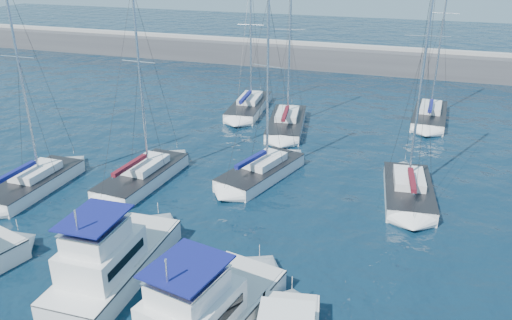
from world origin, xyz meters
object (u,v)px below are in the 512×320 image
(sailboat_mid_d, at_px, (408,190))
(sailboat_back_b, at_px, (287,123))
(sailboat_mid_c, at_px, (261,171))
(sailboat_back_c, at_px, (430,115))
(sailboat_mid_b, at_px, (143,176))
(motor_yacht_stbd_inner, at_px, (202,316))
(motor_yacht_port_inner, at_px, (111,263))
(sailboat_mid_a, at_px, (33,183))
(sailboat_back_a, at_px, (249,106))

(sailboat_mid_d, bearing_deg, sailboat_back_b, 129.90)
(sailboat_mid_c, relative_size, sailboat_mid_d, 0.75)
(sailboat_back_b, distance_m, sailboat_back_c, 14.60)
(sailboat_mid_b, distance_m, sailboat_mid_d, 19.01)
(sailboat_mid_c, bearing_deg, motor_yacht_stbd_inner, -64.61)
(sailboat_mid_d, height_order, sailboat_back_c, sailboat_mid_d)
(motor_yacht_port_inner, xyz_separation_m, sailboat_mid_b, (-4.66, 10.93, -0.62))
(motor_yacht_stbd_inner, bearing_deg, sailboat_back_c, 86.47)
(sailboat_back_c, bearing_deg, sailboat_mid_a, -134.08)
(motor_yacht_port_inner, height_order, motor_yacht_stbd_inner, same)
(sailboat_back_a, height_order, sailboat_back_b, sailboat_back_b)
(sailboat_mid_a, distance_m, sailboat_mid_b, 7.69)
(motor_yacht_port_inner, xyz_separation_m, sailboat_mid_a, (-11.46, 7.36, -0.61))
(motor_yacht_port_inner, distance_m, sailboat_mid_c, 14.92)
(sailboat_back_a, relative_size, sailboat_back_b, 0.96)
(motor_yacht_port_inner, distance_m, sailboat_back_a, 30.14)
(motor_yacht_port_inner, bearing_deg, sailboat_back_a, 93.88)
(sailboat_mid_d, distance_m, sailboat_back_b, 16.34)
(sailboat_mid_b, bearing_deg, sailboat_mid_a, -148.86)
(motor_yacht_port_inner, height_order, sailboat_back_a, sailboat_back_a)
(sailboat_mid_c, distance_m, sailboat_back_b, 11.50)
(sailboat_mid_c, relative_size, sailboat_back_b, 0.91)
(sailboat_mid_a, relative_size, sailboat_mid_b, 1.07)
(sailboat_back_b, relative_size, sailboat_back_c, 0.88)
(sailboat_mid_c, bearing_deg, sailboat_back_b, 112.10)
(sailboat_mid_b, height_order, sailboat_mid_c, sailboat_mid_b)
(motor_yacht_port_inner, relative_size, sailboat_back_b, 0.61)
(sailboat_mid_c, bearing_deg, sailboat_mid_d, 17.03)
(motor_yacht_port_inner, height_order, sailboat_back_b, sailboat_back_b)
(sailboat_mid_b, bearing_deg, motor_yacht_port_inner, -63.42)
(sailboat_mid_c, bearing_deg, sailboat_mid_b, -139.75)
(sailboat_back_b, xyz_separation_m, sailboat_back_c, (12.95, 6.76, 0.03))
(sailboat_mid_d, bearing_deg, sailboat_mid_a, -170.45)
(motor_yacht_port_inner, relative_size, sailboat_mid_b, 0.64)
(sailboat_mid_d, bearing_deg, sailboat_mid_b, -175.09)
(sailboat_back_a, bearing_deg, motor_yacht_stbd_inner, -80.01)
(sailboat_mid_b, relative_size, sailboat_back_a, 1.00)
(motor_yacht_stbd_inner, distance_m, sailboat_mid_b, 16.95)
(sailboat_mid_c, distance_m, sailboat_back_a, 16.74)
(motor_yacht_stbd_inner, distance_m, sailboat_mid_a, 19.98)
(sailboat_back_a, relative_size, sailboat_back_c, 0.85)
(sailboat_mid_c, relative_size, sailboat_back_a, 0.94)
(motor_yacht_port_inner, relative_size, sailboat_mid_d, 0.51)
(motor_yacht_port_inner, height_order, sailboat_mid_c, sailboat_mid_c)
(motor_yacht_port_inner, height_order, sailboat_back_c, sailboat_back_c)
(sailboat_mid_d, relative_size, sailboat_back_b, 1.20)
(sailboat_mid_a, bearing_deg, motor_yacht_port_inner, -33.03)
(sailboat_mid_d, distance_m, sailboat_back_a, 22.91)
(motor_yacht_stbd_inner, relative_size, sailboat_mid_c, 0.69)
(sailboat_mid_d, height_order, sailboat_back_a, sailboat_mid_d)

